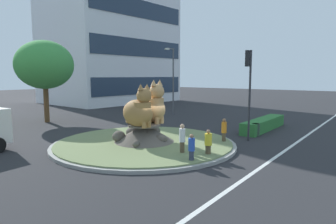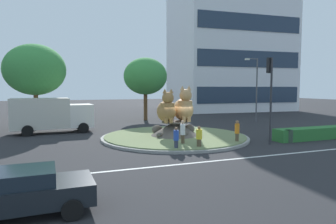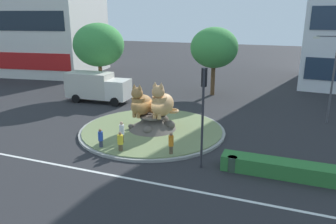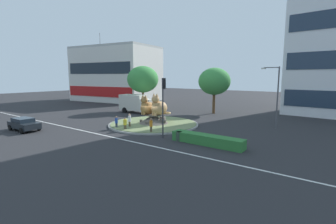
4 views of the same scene
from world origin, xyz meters
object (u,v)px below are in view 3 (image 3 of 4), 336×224
object	(u,v)px
pedestrian_orange_shirt	(171,144)
litter_bin	(232,164)
traffic_light_mast	(203,101)
pedestrian_blue_shirt	(101,139)
cat_statue_calico	(162,103)
pedestrian_yellow_shirt	(120,143)
broadleaf_tree_behind_island	(99,45)
streetlight_arm	(331,74)
second_tree_near_tower	(214,48)
delivery_box_truck	(97,86)
pedestrian_white_shirt	(122,133)
cat_statue_tabby	(141,104)
shophouse_block	(32,29)

from	to	relation	value
pedestrian_orange_shirt	litter_bin	world-z (taller)	pedestrian_orange_shirt
traffic_light_mast	pedestrian_blue_shirt	bearing A→B (deg)	81.62
cat_statue_calico	pedestrian_yellow_shirt	size ratio (longest dim) A/B	1.85
broadleaf_tree_behind_island	streetlight_arm	distance (m)	23.29
second_tree_near_tower	pedestrian_blue_shirt	bearing A→B (deg)	-100.69
streetlight_arm	pedestrian_orange_shirt	distance (m)	15.15
broadleaf_tree_behind_island	pedestrian_orange_shirt	distance (m)	19.37
pedestrian_orange_shirt	delivery_box_truck	distance (m)	15.92
traffic_light_mast	broadleaf_tree_behind_island	distance (m)	20.86
pedestrian_white_shirt	delivery_box_truck	size ratio (longest dim) A/B	0.26
pedestrian_blue_shirt	delivery_box_truck	world-z (taller)	delivery_box_truck
cat_statue_tabby	shophouse_block	bearing A→B (deg)	-117.19
traffic_light_mast	pedestrian_white_shirt	size ratio (longest dim) A/B	3.34
broadleaf_tree_behind_island	second_tree_near_tower	bearing A→B (deg)	19.68
pedestrian_blue_shirt	pedestrian_yellow_shirt	bearing A→B (deg)	71.55
traffic_light_mast	litter_bin	distance (m)	4.11
traffic_light_mast	pedestrian_orange_shirt	size ratio (longest dim) A/B	3.52
second_tree_near_tower	pedestrian_white_shirt	bearing A→B (deg)	-98.26
traffic_light_mast	pedestrian_blue_shirt	size ratio (longest dim) A/B	3.88
second_tree_near_tower	pedestrian_white_shirt	world-z (taller)	second_tree_near_tower
traffic_light_mast	broadleaf_tree_behind_island	bearing A→B (deg)	39.77
streetlight_arm	litter_bin	world-z (taller)	streetlight_arm
shophouse_block	pedestrian_orange_shirt	distance (m)	39.64
traffic_light_mast	delivery_box_truck	distance (m)	18.16
traffic_light_mast	delivery_box_truck	bearing A→B (deg)	43.85
broadleaf_tree_behind_island	litter_bin	size ratio (longest dim) A/B	8.87
pedestrian_white_shirt	broadleaf_tree_behind_island	bearing A→B (deg)	98.33
cat_statue_tabby	broadleaf_tree_behind_island	xyz separation A→B (m)	(-9.54, 9.55, 3.33)
streetlight_arm	broadleaf_tree_behind_island	bearing A→B (deg)	-19.08
streetlight_arm	pedestrian_orange_shirt	world-z (taller)	streetlight_arm
cat_statue_tabby	pedestrian_yellow_shirt	size ratio (longest dim) A/B	1.64
shophouse_block	streetlight_arm	size ratio (longest dim) A/B	2.99
traffic_light_mast	cat_statue_calico	bearing A→B (deg)	34.92
cat_statue_calico	pedestrian_orange_shirt	world-z (taller)	cat_statue_calico
pedestrian_orange_shirt	delivery_box_truck	world-z (taller)	delivery_box_truck
pedestrian_white_shirt	streetlight_arm	bearing A→B (deg)	9.07
pedestrian_blue_shirt	litter_bin	world-z (taller)	pedestrian_blue_shirt
traffic_light_mast	litter_bin	bearing A→B (deg)	-96.51
pedestrian_yellow_shirt	litter_bin	distance (m)	7.30
second_tree_near_tower	pedestrian_white_shirt	distance (m)	17.68
broadleaf_tree_behind_island	pedestrian_white_shirt	size ratio (longest dim) A/B	4.45
pedestrian_white_shirt	litter_bin	distance (m)	7.95
cat_statue_calico	broadleaf_tree_behind_island	distance (m)	14.78
pedestrian_blue_shirt	pedestrian_yellow_shirt	xyz separation A→B (m)	(1.53, -0.07, -0.01)
cat_statue_tabby	second_tree_near_tower	bearing A→B (deg)	177.88
shophouse_block	pedestrian_orange_shirt	xyz separation A→B (m)	(31.63, -23.19, -5.78)
cat_statue_calico	shophouse_block	distance (m)	35.35
broadleaf_tree_behind_island	pedestrian_yellow_shirt	size ratio (longest dim) A/B	5.17
cat_statue_tabby	traffic_light_mast	bearing A→B (deg)	62.15
pedestrian_orange_shirt	litter_bin	bearing A→B (deg)	-33.37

